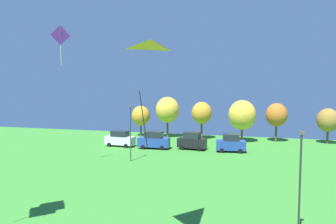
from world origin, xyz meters
TOP-DOWN VIEW (x-y plane):
  - kite_flying_3 at (-18.33, 30.47)m, footprint 1.44×1.62m
  - kite_flying_5 at (-4.46, 15.94)m, footprint 2.33×3.00m
  - parked_car_leftmost at (-17.82, 44.66)m, footprint 4.80×2.16m
  - parked_car_second_from_left at (-12.09, 44.37)m, footprint 4.84×2.27m
  - parked_car_third_from_left at (-6.35, 45.24)m, footprint 4.40×2.34m
  - parked_car_rightmost_in_row at (-0.62, 44.99)m, footprint 4.36×2.46m
  - light_post_0 at (4.79, 20.06)m, footprint 0.36×0.20m
  - light_post_1 at (-12.48, 36.10)m, footprint 0.36×0.20m
  - treeline_tree_0 at (-18.30, 55.48)m, footprint 3.48×3.48m
  - treeline_tree_1 at (-12.99, 55.56)m, footprint 4.43×4.43m
  - treeline_tree_2 at (-6.45, 55.18)m, footprint 3.63×3.63m
  - treeline_tree_3 at (0.71, 53.90)m, footprint 4.63×4.63m
  - treeline_tree_4 at (6.41, 55.69)m, footprint 3.64×3.64m
  - treeline_tree_5 at (14.50, 55.87)m, footprint 3.54×3.54m

SIDE VIEW (x-z plane):
  - parked_car_leftmost at x=-17.82m, z-range -0.03..2.46m
  - parked_car_rightmost_in_row at x=-0.62m, z-range -0.04..2.57m
  - parked_car_third_from_left at x=-6.35m, z-range -0.04..2.61m
  - parked_car_second_from_left at x=-12.09m, z-range -0.04..2.61m
  - light_post_0 at x=4.79m, z-range 0.40..7.06m
  - treeline_tree_0 at x=-18.30m, z-range 0.99..6.83m
  - treeline_tree_5 at x=14.50m, z-range 0.98..6.86m
  - light_post_1 at x=-12.48m, z-range 0.41..7.48m
  - treeline_tree_3 at x=0.71m, z-range 1.03..8.22m
  - treeline_tree_4 at x=6.41m, z-range 1.30..7.95m
  - treeline_tree_2 at x=-6.45m, z-range 1.35..8.11m
  - treeline_tree_1 at x=-12.99m, z-range 1.35..8.94m
  - kite_flying_5 at x=-4.46m, z-range 7.93..12.07m
  - kite_flying_3 at x=-18.33m, z-range 12.65..16.95m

